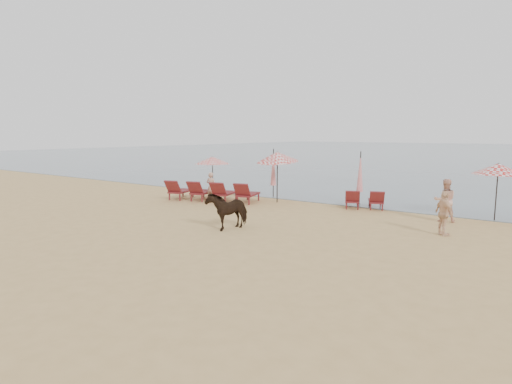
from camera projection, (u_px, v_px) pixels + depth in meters
ground at (161, 245)px, 13.13m from camera, size 120.00×120.00×0.00m
sea at (496, 152)px, 77.60m from camera, size 160.00×140.00×0.06m
lounger_cluster_left at (212, 191)px, 21.64m from camera, size 4.86×3.10×0.71m
lounger_cluster_right at (364, 200)px, 19.49m from camera, size 2.19×2.15×0.60m
umbrella_open_left_a at (212, 160)px, 23.58m from camera, size 1.90×1.90×2.16m
umbrella_open_left_b at (277, 157)px, 21.04m from camera, size 2.05×2.09×2.62m
umbrella_open_right at (498, 169)px, 16.57m from camera, size 1.86×1.86×2.27m
umbrella_closed_left at (273, 167)px, 22.92m from camera, size 0.32×0.32×2.60m
umbrella_closed_right at (360, 172)px, 20.45m from camera, size 0.31×0.31×2.57m
cow at (228, 210)px, 15.43m from camera, size 0.95×1.69×1.35m
beachgoer_left at (211, 186)px, 21.74m from camera, size 0.59×0.44×1.47m
beachgoer_right_a at (445, 200)px, 16.56m from camera, size 1.00×0.91×1.68m
beachgoer_right_b at (444, 213)px, 14.33m from camera, size 0.90×0.89×1.52m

